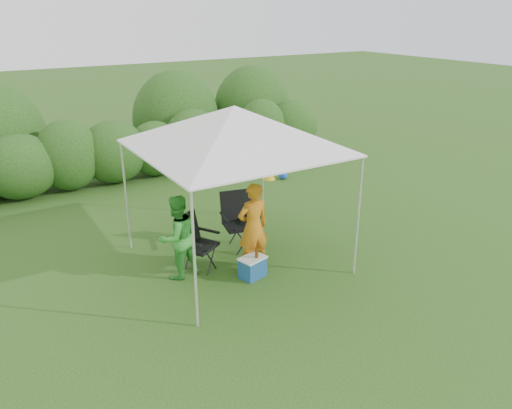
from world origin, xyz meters
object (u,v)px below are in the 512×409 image
chair_left (195,239)px  woman (177,237)px  chair_right (239,217)px  canopy (235,128)px  cooler (253,267)px  man (253,227)px

chair_left → woman: size_ratio=0.68×
chair_right → woman: bearing=-149.1°
canopy → cooler: size_ratio=6.11×
man → cooler: (-0.16, -0.25, -0.61)m
cooler → chair_right: bearing=56.3°
chair_left → woman: woman is taller
chair_right → man: (-0.23, -0.92, 0.18)m
man → cooler: bearing=58.1°
chair_right → cooler: (-0.40, -1.16, -0.43)m
chair_right → woman: 1.54m
cooler → woman: bearing=132.1°
woman → cooler: 1.38m
canopy → chair_right: 1.93m
man → chair_right: bearing=-103.0°
canopy → man: canopy is taller
man → chair_left: bearing=-31.6°
man → canopy: bearing=-78.0°
canopy → woman: (-1.14, -0.00, -1.73)m
canopy → man: size_ratio=1.94×
woman → cooler: size_ratio=2.90×
man → woman: 1.30m
chair_left → woman: (-0.36, -0.11, 0.17)m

